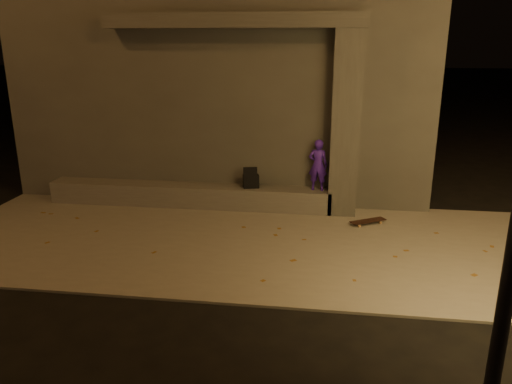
# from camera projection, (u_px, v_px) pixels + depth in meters

# --- Properties ---
(ground) EXTENTS (120.00, 120.00, 0.00)m
(ground) POSITION_uv_depth(u_px,v_px,m) (223.00, 298.00, 6.93)
(ground) COLOR black
(ground) RESTS_ON ground
(sidewalk) EXTENTS (11.00, 4.40, 0.04)m
(sidewalk) POSITION_uv_depth(u_px,v_px,m) (246.00, 241.00, 8.82)
(sidewalk) COLOR slate
(sidewalk) RESTS_ON ground
(building) EXTENTS (9.00, 5.10, 5.22)m
(building) POSITION_uv_depth(u_px,v_px,m) (234.00, 74.00, 12.44)
(building) COLOR #3D3A37
(building) RESTS_ON ground
(ledge) EXTENTS (6.00, 0.55, 0.45)m
(ledge) POSITION_uv_depth(u_px,v_px,m) (189.00, 195.00, 10.60)
(ledge) COLOR #514E49
(ledge) RESTS_ON sidewalk
(column) EXTENTS (0.55, 0.55, 3.60)m
(column) POSITION_uv_depth(u_px,v_px,m) (345.00, 125.00, 9.72)
(column) COLOR #3D3A37
(column) RESTS_ON sidewalk
(canopy) EXTENTS (5.00, 0.70, 0.28)m
(canopy) POSITION_uv_depth(u_px,v_px,m) (234.00, 20.00, 9.48)
(canopy) COLOR #3D3A37
(canopy) RESTS_ON column
(skateboarder) EXTENTS (0.42, 0.32, 1.05)m
(skateboarder) POSITION_uv_depth(u_px,v_px,m) (318.00, 165.00, 10.02)
(skateboarder) COLOR #3A18A0
(skateboarder) RESTS_ON ledge
(backpack) EXTENTS (0.37, 0.29, 0.46)m
(backpack) POSITION_uv_depth(u_px,v_px,m) (251.00, 180.00, 10.31)
(backpack) COLOR black
(backpack) RESTS_ON ledge
(skateboard) EXTENTS (0.72, 0.53, 0.08)m
(skateboard) POSITION_uv_depth(u_px,v_px,m) (368.00, 221.00, 9.54)
(skateboard) COLOR black
(skateboard) RESTS_ON sidewalk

